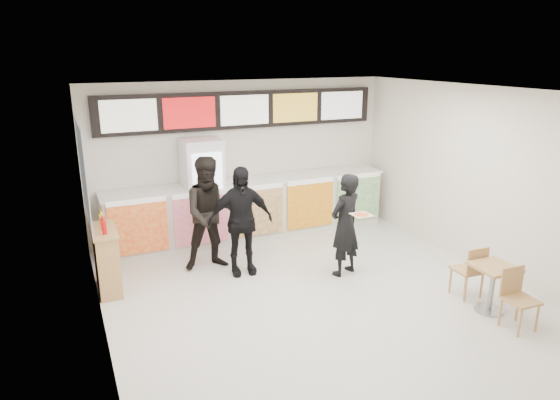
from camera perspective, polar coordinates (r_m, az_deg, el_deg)
floor at (r=7.35m, az=5.62°, el=-11.96°), size 7.00×7.00×0.00m
ceiling at (r=6.48m, az=6.38°, el=12.03°), size 7.00×7.00×0.00m
wall_back at (r=9.85m, az=-4.23°, el=4.80°), size 6.00×0.00×6.00m
wall_left at (r=5.93m, az=-20.11°, el=-4.20°), size 0.00×7.00×7.00m
wall_right at (r=8.63m, az=23.54°, el=1.75°), size 0.00×7.00×7.00m
service_counter at (r=9.72m, az=-3.29°, el=-1.00°), size 5.56×0.77×1.14m
menu_board at (r=9.63m, az=-4.17°, el=10.25°), size 5.50×0.14×0.70m
drinks_fridge at (r=9.34m, az=-8.73°, el=0.84°), size 0.70×0.67×2.00m
mirror_panel at (r=8.22m, az=-21.60°, el=3.09°), size 0.01×2.00×1.50m
customer_main at (r=8.06m, az=7.45°, el=-2.84°), size 0.72×0.59×1.69m
customer_left at (r=8.28m, az=-7.93°, el=-1.55°), size 0.98×0.80×1.90m
customer_mid at (r=8.04m, az=-4.53°, el=-2.38°), size 1.09×0.54×1.80m
pizza_slice at (r=7.60m, az=9.30°, el=-1.63°), size 0.36×0.36×0.02m
cafe_table at (r=7.58m, az=23.15°, el=-8.39°), size 0.58×1.41×0.81m
condiment_ledge at (r=8.00m, az=-19.20°, el=-6.41°), size 0.36×0.88×1.18m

